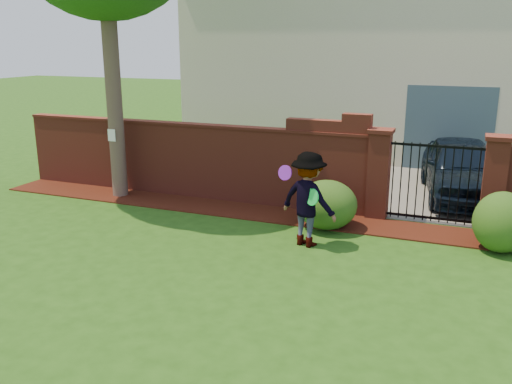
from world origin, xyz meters
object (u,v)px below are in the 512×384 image
at_px(car, 464,171).
at_px(man, 307,200).
at_px(frisbee_purple, 285,173).
at_px(frisbee_green, 312,197).

bearing_deg(car, man, -130.37).
relative_size(man, frisbee_purple, 6.31).
distance_m(man, frisbee_purple, 0.62).
bearing_deg(frisbee_purple, car, 54.69).
bearing_deg(car, frisbee_green, -127.82).
bearing_deg(frisbee_green, frisbee_purple, 160.89).
relative_size(car, man, 2.39).
height_order(frisbee_purple, frisbee_green, frisbee_purple).
xyz_separation_m(car, frisbee_purple, (-2.96, -4.17, 0.62)).
bearing_deg(man, car, -102.91).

